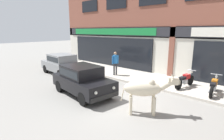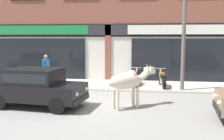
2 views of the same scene
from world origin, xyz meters
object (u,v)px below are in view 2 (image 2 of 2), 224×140
pedestrian (46,67)px  utility_pole (184,36)px  motorcycle_0 (134,78)px  cow (128,81)px  motorcycle_1 (162,79)px  car_2 (36,86)px

pedestrian → utility_pole: 7.02m
motorcycle_0 → pedestrian: pedestrian is taller
motorcycle_0 → cow: bearing=-90.7°
motorcycle_1 → pedestrian: bearing=-176.0°
motorcycle_1 → utility_pole: 2.43m
motorcycle_1 → utility_pole: utility_pole is taller
motorcycle_0 → pedestrian: bearing=-173.0°
cow → utility_pole: size_ratio=0.36×
motorcycle_0 → pedestrian: (-4.54, -0.56, 0.60)m
car_2 → motorcycle_1: 6.37m
cow → car_2: cow is taller
utility_pole → motorcycle_0: bearing=159.3°
cow → car_2: bearing=-175.2°
cow → utility_pole: (2.35, 3.04, 1.66)m
motorcycle_0 → motorcycle_1: bearing=-5.7°
motorcycle_1 → utility_pole: bearing=-39.2°
car_2 → pedestrian: bearing=106.1°
motorcycle_1 → pedestrian: 5.99m
motorcycle_0 → pedestrian: 4.61m
motorcycle_0 → utility_pole: 3.27m
car_2 → motorcycle_0: 5.46m
motorcycle_0 → motorcycle_1: size_ratio=1.00×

